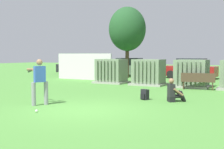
# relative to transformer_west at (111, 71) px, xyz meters

# --- Properties ---
(ground_plane) EXTENTS (96.00, 96.00, 0.00)m
(ground_plane) POSITION_rel_transformer_west_xyz_m (3.88, -9.02, -0.79)
(ground_plane) COLOR #51933D
(fence_panel) EXTENTS (4.80, 0.12, 2.00)m
(fence_panel) POSITION_rel_transformer_west_xyz_m (-3.22, 1.48, 0.21)
(fence_panel) COLOR silver
(fence_panel) RESTS_ON ground
(transformer_west) EXTENTS (2.10, 1.70, 1.62)m
(transformer_west) POSITION_rel_transformer_west_xyz_m (0.00, 0.00, 0.00)
(transformer_west) COLOR #9E9B93
(transformer_west) RESTS_ON ground
(transformer_mid_west) EXTENTS (2.10, 1.70, 1.62)m
(transformer_mid_west) POSITION_rel_transformer_west_xyz_m (2.70, -0.04, 0.00)
(transformer_mid_west) COLOR #9E9B93
(transformer_mid_west) RESTS_ON ground
(transformer_mid_east) EXTENTS (2.10, 1.70, 1.62)m
(transformer_mid_east) POSITION_rel_transformer_west_xyz_m (5.38, -0.04, 0.00)
(transformer_mid_east) COLOR #9E9B93
(transformer_mid_east) RESTS_ON ground
(park_bench) EXTENTS (1.84, 0.68, 0.92)m
(park_bench) POSITION_rel_transformer_west_xyz_m (5.99, -1.10, -0.25)
(park_bench) COLOR #4C3828
(park_bench) RESTS_ON ground
(batter) EXTENTS (1.51, 1.05, 1.74)m
(batter) POSITION_rel_transformer_west_xyz_m (1.78, -8.93, 0.19)
(batter) COLOR gray
(batter) RESTS_ON ground
(sports_ball) EXTENTS (0.09, 0.09, 0.09)m
(sports_ball) POSITION_rel_transformer_west_xyz_m (2.70, -10.08, -0.74)
(sports_ball) COLOR white
(sports_ball) RESTS_ON ground
(seated_spectator) EXTENTS (0.77, 0.70, 0.96)m
(seated_spectator) POSITION_rel_transformer_west_xyz_m (6.03, -5.75, -0.41)
(seated_spectator) COLOR black
(seated_spectator) RESTS_ON ground
(backpack) EXTENTS (0.37, 0.34, 0.44)m
(backpack) POSITION_rel_transformer_west_xyz_m (4.80, -5.82, -0.57)
(backpack) COLOR black
(backpack) RESTS_ON ground
(tree_left) EXTENTS (3.07, 3.07, 5.86)m
(tree_left) POSITION_rel_transformer_west_xyz_m (-1.11, 4.78, 3.23)
(tree_left) COLOR #4C3828
(tree_left) RESTS_ON ground
(parked_car_leftmost) EXTENTS (4.35, 2.24, 1.62)m
(parked_car_leftmost) POSITION_rel_transformer_west_xyz_m (-7.29, 6.65, -0.04)
(parked_car_leftmost) COLOR black
(parked_car_leftmost) RESTS_ON ground
(parked_car_left_of_center) EXTENTS (4.39, 2.33, 1.62)m
(parked_car_left_of_center) POSITION_rel_transformer_west_xyz_m (-1.96, 6.79, -0.04)
(parked_car_left_of_center) COLOR silver
(parked_car_left_of_center) RESTS_ON ground
(parked_car_right_of_center) EXTENTS (4.27, 2.07, 1.62)m
(parked_car_right_of_center) POSITION_rel_transformer_west_xyz_m (3.68, 6.64, -0.04)
(parked_car_right_of_center) COLOR maroon
(parked_car_right_of_center) RESTS_ON ground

